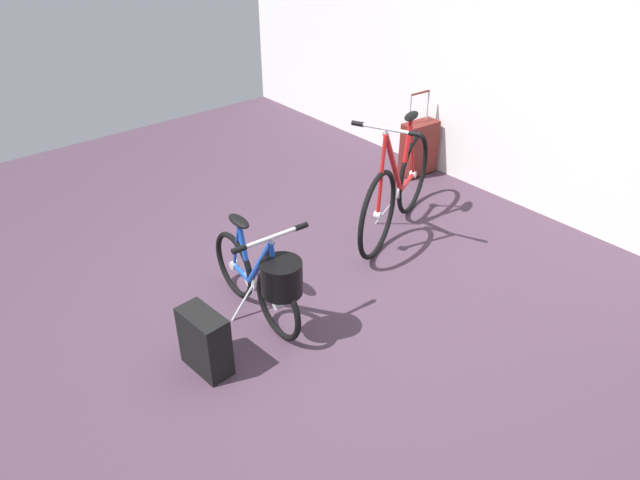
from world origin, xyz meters
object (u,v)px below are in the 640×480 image
Objects in this scene: display_bike_left at (397,189)px; rolling_suitcase at (419,147)px; folding_bike_foreground at (264,278)px; backpack_on_floor at (206,342)px.

rolling_suitcase is at bearing 122.76° from display_bike_left.
rolling_suitcase is at bearing 110.24° from folding_bike_foreground.
folding_bike_foreground is 2.59× the size of backpack_on_floor.
display_bike_left is at bearing 100.86° from folding_bike_foreground.
display_bike_left is at bearing 101.21° from backpack_on_floor.
rolling_suitcase is (-0.64, 0.99, -0.11)m from display_bike_left.
folding_bike_foreground is 1.56m from display_bike_left.
folding_bike_foreground is 2.69m from rolling_suitcase.
display_bike_left reaches higher than rolling_suitcase.
backpack_on_floor is (1.04, -3.05, -0.08)m from rolling_suitcase.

